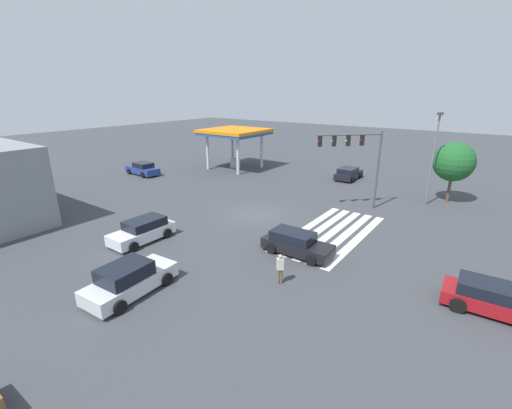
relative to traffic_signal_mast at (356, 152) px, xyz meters
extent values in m
plane|color=#3D3F44|center=(-5.90, 5.90, -4.99)|extent=(152.15, 152.15, 0.00)
cube|color=silver|center=(-5.90, -2.72, -4.99)|extent=(10.47, 0.60, 0.01)
cube|color=silver|center=(-5.90, -1.77, -4.99)|extent=(10.47, 0.60, 0.01)
cube|color=silver|center=(-5.90, -0.82, -4.99)|extent=(10.47, 0.60, 0.01)
cube|color=silver|center=(-5.90, 0.13, -4.99)|extent=(10.47, 0.60, 0.01)
cube|color=silver|center=(-5.90, 1.08, -4.99)|extent=(10.47, 0.60, 0.01)
cylinder|color=#47474C|center=(1.46, -1.46, -1.69)|extent=(0.18, 0.18, 6.62)
cylinder|color=#47474C|center=(-0.49, 0.49, 1.37)|extent=(3.98, 3.98, 0.12)
cube|color=black|center=(0.29, -0.29, 0.90)|extent=(0.40, 0.40, 0.84)
sphere|color=red|center=(0.18, -0.18, 0.90)|extent=(0.16, 0.16, 0.16)
cube|color=black|center=(-0.55, 0.55, 0.90)|extent=(0.40, 0.40, 0.84)
sphere|color=gold|center=(-0.67, 0.67, 0.90)|extent=(0.16, 0.16, 0.16)
cube|color=black|center=(-1.40, 1.40, 0.90)|extent=(0.40, 0.40, 0.84)
sphere|color=green|center=(-1.51, 1.51, 0.90)|extent=(0.16, 0.16, 0.16)
cube|color=black|center=(-2.24, 2.24, 0.90)|extent=(0.40, 0.40, 0.84)
sphere|color=red|center=(-2.35, 2.35, 0.90)|extent=(0.16, 0.16, 0.16)
cube|color=black|center=(9.99, 4.19, -4.48)|extent=(4.25, 2.00, 0.66)
cube|color=black|center=(9.64, 4.19, -3.88)|extent=(2.46, 1.79, 0.53)
cylinder|color=black|center=(11.29, 5.21, -4.66)|extent=(0.67, 0.23, 0.67)
cylinder|color=black|center=(11.32, 3.21, -4.66)|extent=(0.67, 0.23, 0.67)
cylinder|color=black|center=(8.67, 5.17, -4.66)|extent=(0.67, 0.23, 0.67)
cylinder|color=black|center=(8.70, 3.18, -4.66)|extent=(0.67, 0.23, 0.67)
cube|color=maroon|center=(-10.16, -10.63, -4.48)|extent=(1.94, 4.20, 0.64)
cube|color=black|center=(-10.17, -10.28, -3.87)|extent=(1.69, 2.32, 0.57)
cylinder|color=black|center=(-9.29, -9.32, -4.64)|extent=(0.25, 0.72, 0.71)
cylinder|color=black|center=(-11.12, -9.39, -4.64)|extent=(0.25, 0.72, 0.71)
cube|color=silver|center=(-18.95, 4.24, -4.44)|extent=(4.80, 2.24, 0.74)
cube|color=black|center=(-19.22, 4.22, -3.71)|extent=(2.49, 1.90, 0.72)
cylinder|color=black|center=(-17.57, 5.32, -4.66)|extent=(0.69, 0.26, 0.67)
cylinder|color=black|center=(-17.44, 3.34, -4.66)|extent=(0.69, 0.26, 0.67)
cylinder|color=black|center=(-20.47, 5.14, -4.66)|extent=(0.69, 0.26, 0.67)
cylinder|color=black|center=(-20.34, 3.16, -4.66)|extent=(0.69, 0.26, 0.67)
cube|color=navy|center=(-2.59, 25.38, -4.43)|extent=(2.16, 4.93, 0.75)
cube|color=black|center=(-2.61, 25.11, -3.77)|extent=(1.80, 2.39, 0.58)
cylinder|color=black|center=(-3.42, 26.93, -4.65)|extent=(0.27, 0.69, 0.68)
cylinder|color=black|center=(-1.56, 26.80, -4.65)|extent=(0.27, 0.69, 0.68)
cylinder|color=black|center=(-3.63, 23.95, -4.65)|extent=(0.27, 0.69, 0.68)
cylinder|color=black|center=(-1.77, 23.82, -4.65)|extent=(0.27, 0.69, 0.68)
cube|color=black|center=(-10.25, -0.44, -4.48)|extent=(1.81, 4.44, 0.66)
cube|color=black|center=(-10.26, -0.10, -3.85)|extent=(1.60, 2.65, 0.59)
cylinder|color=black|center=(-9.34, -1.79, -4.66)|extent=(0.23, 0.68, 0.68)
cylinder|color=black|center=(-11.10, -1.82, -4.66)|extent=(0.23, 0.68, 0.68)
cylinder|color=black|center=(-9.40, 0.94, -4.66)|extent=(0.23, 0.68, 0.68)
cylinder|color=black|center=(-11.16, 0.91, -4.66)|extent=(0.23, 0.68, 0.68)
cube|color=silver|center=(-14.72, 9.07, -4.44)|extent=(4.39, 1.84, 0.73)
cube|color=black|center=(-14.43, 9.07, -3.78)|extent=(2.61, 1.65, 0.59)
cylinder|color=black|center=(-16.08, 8.14, -4.66)|extent=(0.67, 0.22, 0.67)
cylinder|color=black|center=(-16.08, 10.01, -4.66)|extent=(0.67, 0.22, 0.67)
cylinder|color=black|center=(-13.36, 8.13, -4.66)|extent=(0.67, 0.22, 0.67)
cylinder|color=black|center=(-13.36, 10.00, -4.66)|extent=(0.67, 0.22, 0.67)
cube|color=#23519E|center=(6.85, 18.53, -0.47)|extent=(7.14, 7.14, 0.35)
cube|color=orange|center=(6.85, 18.53, -0.11)|extent=(7.28, 7.28, 0.36)
cube|color=#B2B2B7|center=(6.85, 18.53, -4.34)|extent=(0.70, 1.10, 1.30)
cylinder|color=silver|center=(4.35, 16.03, -2.82)|extent=(0.36, 0.36, 4.35)
cylinder|color=silver|center=(9.35, 16.03, -2.82)|extent=(0.36, 0.36, 4.35)
cylinder|color=silver|center=(4.35, 21.03, -2.82)|extent=(0.36, 0.36, 4.35)
cylinder|color=silver|center=(9.35, 21.03, -2.82)|extent=(0.36, 0.36, 4.35)
cylinder|color=brown|center=(-13.89, -1.35, -4.58)|extent=(0.14, 0.14, 0.83)
cylinder|color=brown|center=(-13.78, -1.47, -4.58)|extent=(0.14, 0.14, 0.83)
cube|color=beige|center=(-13.83, -1.41, -3.84)|extent=(0.41, 0.41, 0.65)
sphere|color=tan|center=(-13.83, -1.41, -3.40)|extent=(0.22, 0.22, 0.22)
cylinder|color=slate|center=(5.17, -4.96, -1.08)|extent=(0.16, 0.16, 7.83)
cube|color=#333338|center=(5.17, -4.96, 2.94)|extent=(0.80, 0.36, 0.20)
cylinder|color=brown|center=(7.19, -6.40, -3.87)|extent=(0.26, 0.26, 2.24)
sphere|color=#1E5B28|center=(7.19, -6.40, -1.26)|extent=(3.50, 3.50, 3.50)
camera|label=1|loc=(-27.49, -9.74, 4.78)|focal=24.00mm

